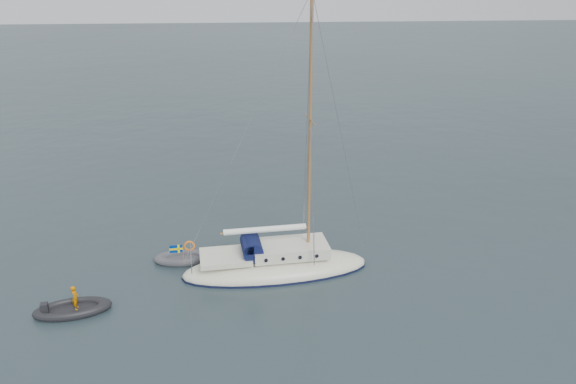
{
  "coord_description": "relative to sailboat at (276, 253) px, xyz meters",
  "views": [
    {
      "loc": [
        -2.53,
        -24.03,
        14.23
      ],
      "look_at": [
        -0.3,
        0.0,
        4.72
      ],
      "focal_mm": 35.0,
      "sensor_mm": 36.0,
      "label": 1
    }
  ],
  "objects": [
    {
      "name": "ground",
      "position": [
        0.83,
        -0.98,
        -1.07
      ],
      "size": [
        300.0,
        300.0,
        0.0
      ],
      "primitive_type": "plane",
      "color": "black",
      "rests_on": "ground"
    },
    {
      "name": "sailboat",
      "position": [
        0.0,
        0.0,
        0.0
      ],
      "size": [
        9.92,
        2.97,
        14.13
      ],
      "rotation": [
        0.0,
        0.0,
        0.09
      ],
      "color": "beige",
      "rests_on": "ground"
    },
    {
      "name": "dinghy",
      "position": [
        -4.76,
        1.51,
        -0.87
      ],
      "size": [
        3.08,
        1.39,
        0.44
      ],
      "rotation": [
        0.0,
        0.0,
        0.0
      ],
      "color": "#4C4B51",
      "rests_on": "ground"
    },
    {
      "name": "rib",
      "position": [
        -9.33,
        -2.83,
        -0.86
      ],
      "size": [
        3.39,
        1.54,
        1.33
      ],
      "rotation": [
        0.0,
        0.0,
        0.18
      ],
      "color": "black",
      "rests_on": "ground"
    }
  ]
}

